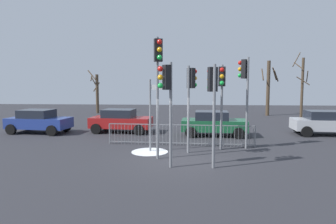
{
  "coord_description": "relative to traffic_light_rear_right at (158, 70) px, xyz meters",
  "views": [
    {
      "loc": [
        0.32,
        -12.25,
        3.2
      ],
      "look_at": [
        -0.59,
        2.24,
        1.75
      ],
      "focal_mm": 32.41,
      "sensor_mm": 36.0,
      "label": 1
    }
  ],
  "objects": [
    {
      "name": "car_red_near",
      "position": [
        -3.03,
        6.63,
        -2.89
      ],
      "size": [
        3.94,
        2.22,
        1.47
      ],
      "rotation": [
        0.0,
        0.0,
        -0.09
      ],
      "color": "maroon",
      "rests_on": "ground"
    },
    {
      "name": "traffic_light_rear_left",
      "position": [
        1.34,
        1.4,
        -0.78
      ],
      "size": [
        0.46,
        0.47,
        3.92
      ],
      "rotation": [
        0.0,
        0.0,
        5.52
      ],
      "color": "slate",
      "rests_on": "ground"
    },
    {
      "name": "bare_tree_centre",
      "position": [
        11.08,
        14.66,
        -0.84
      ],
      "size": [
        1.39,
        1.63,
        5.79
      ],
      "color": "#473828",
      "rests_on": "ground"
    },
    {
      "name": "traffic_light_rear_right",
      "position": [
        0.0,
        0.0,
        0.0
      ],
      "size": [
        0.37,
        0.55,
        5.01
      ],
      "rotation": [
        0.0,
        0.0,
        3.45
      ],
      "color": "slate",
      "rests_on": "ground"
    },
    {
      "name": "snow_patch_kerb",
      "position": [
        -0.52,
        1.32,
        -3.65
      ],
      "size": [
        1.68,
        1.68,
        0.01
      ],
      "primitive_type": "cylinder",
      "color": "white",
      "rests_on": "ground"
    },
    {
      "name": "traffic_light_mid_left",
      "position": [
        2.11,
        -0.98,
        -0.84
      ],
      "size": [
        0.38,
        0.54,
        3.84
      ],
      "rotation": [
        0.0,
        0.0,
        0.36
      ],
      "color": "slate",
      "rests_on": "ground"
    },
    {
      "name": "car_silver_mid",
      "position": [
        9.49,
        6.4,
        -2.89
      ],
      "size": [
        3.89,
        2.1,
        1.47
      ],
      "rotation": [
        0.0,
        0.0,
        -0.06
      ],
      "color": "#B2B5BA",
      "rests_on": "ground"
    },
    {
      "name": "pedestrian_guard_railing",
      "position": [
        0.84,
        2.84,
        -3.1
      ],
      "size": [
        7.41,
        0.48,
        1.07
      ],
      "rotation": [
        0.0,
        0.0,
        -0.06
      ],
      "color": "slate",
      "rests_on": "ground"
    },
    {
      "name": "car_green_far",
      "position": [
        2.74,
        5.72,
        -2.89
      ],
      "size": [
        3.88,
        2.08,
        1.47
      ],
      "rotation": [
        0.0,
        0.0,
        -0.05
      ],
      "color": "#195933",
      "rests_on": "ground"
    },
    {
      "name": "direction_sign_post",
      "position": [
        -0.45,
        1.46,
        -1.81
      ],
      "size": [
        0.79,
        0.09,
        3.31
      ],
      "rotation": [
        0.0,
        0.0,
        0.01
      ],
      "color": "slate",
      "rests_on": "ground"
    },
    {
      "name": "traffic_light_foreground_right",
      "position": [
        3.91,
        2.44,
        -0.46
      ],
      "size": [
        0.49,
        0.45,
        4.36
      ],
      "rotation": [
        0.0,
        0.0,
        0.92
      ],
      "color": "slate",
      "rests_on": "ground"
    },
    {
      "name": "traffic_light_foreground_left",
      "position": [
        0.44,
        -1.2,
        -0.79
      ],
      "size": [
        0.52,
        0.41,
        3.91
      ],
      "rotation": [
        0.0,
        0.0,
        2.06
      ],
      "color": "slate",
      "rests_on": "ground"
    },
    {
      "name": "car_blue_trailing",
      "position": [
        -8.12,
        6.06,
        -2.89
      ],
      "size": [
        3.97,
        2.28,
        1.47
      ],
      "rotation": [
        0.0,
        0.0,
        -0.11
      ],
      "color": "navy",
      "rests_on": "ground"
    },
    {
      "name": "bare_tree_right",
      "position": [
        -8.01,
        18.13,
        -1.48
      ],
      "size": [
        1.16,
        1.4,
        4.39
      ],
      "color": "#473828",
      "rests_on": "ground"
    },
    {
      "name": "bare_tree_left",
      "position": [
        8.85,
        17.0,
        -0.94
      ],
      "size": [
        1.67,
        1.65,
        5.18
      ],
      "color": "#473828",
      "rests_on": "ground"
    },
    {
      "name": "traffic_light_mid_right",
      "position": [
        2.78,
        1.94,
        -0.73
      ],
      "size": [
        0.35,
        0.57,
        4.0
      ],
      "rotation": [
        0.0,
        0.0,
        3.01
      ],
      "color": "slate",
      "rests_on": "ground"
    },
    {
      "name": "ground_plane",
      "position": [
        0.85,
        0.01,
        -3.66
      ],
      "size": [
        60.0,
        60.0,
        0.0
      ],
      "primitive_type": "plane",
      "color": "#2D2D33"
    }
  ]
}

